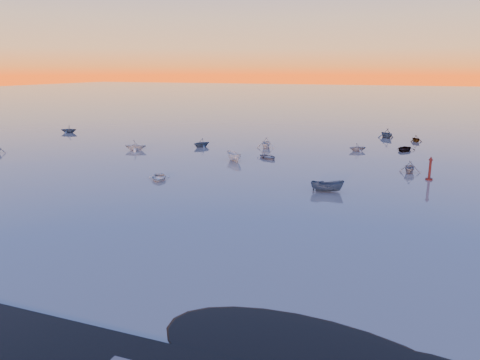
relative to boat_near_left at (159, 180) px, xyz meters
The scene contains 7 objects.
ground 70.29m from the boat_near_left, 81.95° to the left, with size 600.00×600.00×0.00m, color slate.
mud_lobes 32.91m from the boat_near_left, 72.60° to the right, with size 140.00×6.00×0.07m, color black, non-canonical shape.
moored_fleet 24.65m from the boat_near_left, 66.48° to the left, with size 124.00×58.00×1.20m, color silver, non-canonical shape.
boat_near_left is the anchor object (origin of this frame).
boat_near_center 22.49m from the boat_near_left, ahead, with size 4.05×1.71×1.40m, color #31465E.
boat_near_right 35.72m from the boat_near_left, 28.32° to the left, with size 3.76×1.69×1.32m, color slate.
channel_marker 36.49m from the boat_near_left, 21.12° to the left, with size 0.93×0.93×3.31m.
Camera 1 is at (22.64, -22.76, 14.72)m, focal length 35.00 mm.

